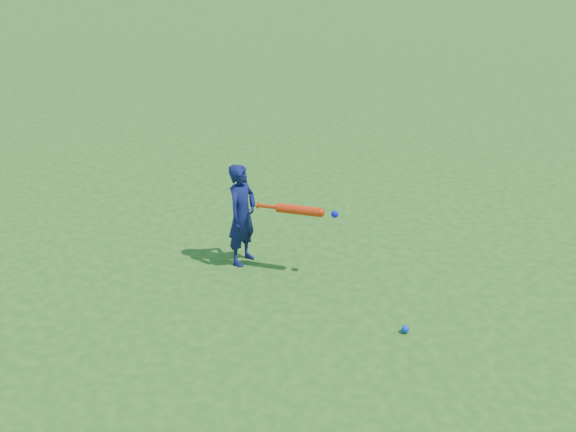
# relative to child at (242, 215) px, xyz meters

# --- Properties ---
(ground) EXTENTS (80.00, 80.00, 0.00)m
(ground) POSITION_rel_child_xyz_m (-0.34, 0.49, -0.55)
(ground) COLOR #235F16
(ground) RESTS_ON ground
(child) EXTENTS (0.29, 0.42, 1.11)m
(child) POSITION_rel_child_xyz_m (0.00, 0.00, 0.00)
(child) COLOR #10154A
(child) RESTS_ON ground
(ground_ball_blue) EXTENTS (0.07, 0.07, 0.07)m
(ground_ball_blue) POSITION_rel_child_xyz_m (2.01, -0.25, -0.52)
(ground_ball_blue) COLOR #0C37CD
(ground_ball_blue) RESTS_ON ground
(bat_swing) EXTENTS (0.82, 0.32, 0.10)m
(bat_swing) POSITION_rel_child_xyz_m (0.65, 0.15, 0.15)
(bat_swing) COLOR red
(bat_swing) RESTS_ON ground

